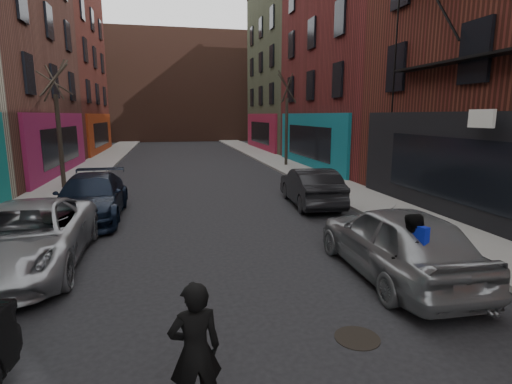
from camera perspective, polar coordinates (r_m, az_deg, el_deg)
name	(u,v)px	position (r m, az deg, el deg)	size (l,w,h in m)	color
sidewalk_left	(104,160)	(32.08, -20.94, 4.27)	(2.50, 84.00, 0.13)	gray
sidewalk_right	(266,157)	(32.62, 1.38, 5.09)	(2.50, 84.00, 0.13)	gray
buildings_right	(483,17)	(23.46, 29.64, 20.92)	(12.00, 56.00, 16.00)	#47291E
building_far	(177,88)	(57.66, -11.19, 14.34)	(40.00, 10.00, 14.00)	#47281E
tree_left_far	(58,115)	(20.12, -26.48, 9.78)	(2.00, 2.00, 6.50)	black
tree_right_far	(287,113)	(26.64, 4.40, 11.21)	(2.00, 2.00, 6.80)	black
parked_left_far	(26,237)	(10.29, -30.06, -5.58)	(2.42, 5.26, 1.46)	#9B9EA4
parked_left_end	(91,197)	(14.22, -22.51, -0.71)	(2.04, 5.01, 1.45)	black
parked_right_far	(396,241)	(8.97, 19.35, -6.61)	(1.86, 4.63, 1.58)	gray
parked_right_end	(311,187)	(15.28, 7.82, 0.74)	(1.51, 4.34, 1.43)	black
skateboarder	(195,351)	(4.68, -8.69, -21.55)	(0.58, 0.38, 1.59)	black
pedestrian	(409,258)	(7.82, 21.08, -8.83)	(0.97, 0.85, 1.68)	black
manhole	(357,338)	(6.76, 14.25, -19.54)	(0.70, 0.70, 0.01)	black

